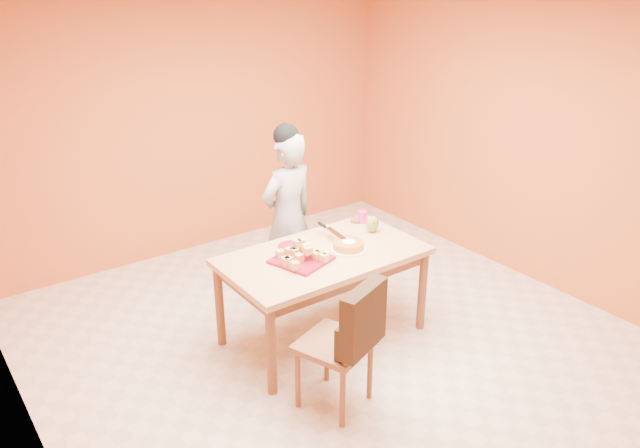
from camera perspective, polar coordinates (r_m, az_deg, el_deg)
floor at (r=5.14m, az=2.18°, el=-11.30°), size 5.00×5.00×0.00m
wall_back at (r=6.58m, az=-11.34°, el=8.95°), size 4.50×0.00×4.50m
wall_left at (r=3.69m, az=-26.29°, el=-4.38°), size 0.00×5.00×5.00m
wall_right at (r=6.12m, az=19.34°, el=7.05°), size 0.00×5.00×5.00m
dining_table at (r=4.97m, az=0.29°, el=-3.68°), size 1.60×0.90×0.76m
dining_chair at (r=4.30m, az=1.53°, el=-10.76°), size 0.59×0.66×0.99m
pastry_pile at (r=4.77m, az=-1.72°, el=-2.55°), size 0.35×0.35×0.11m
person at (r=5.56m, az=-2.96°, el=0.58°), size 0.61×0.44×1.56m
pastry_platter at (r=4.80m, az=-1.71°, el=-3.28°), size 0.48×0.48×0.02m
red_dinner_plate at (r=5.04m, az=-2.64°, el=-2.06°), size 0.24×0.24×0.01m
white_cake_plate at (r=4.99m, az=2.61°, el=-2.30°), size 0.30×0.30×0.01m
sponge_cake at (r=4.98m, az=2.62°, el=-1.94°), size 0.31×0.31×0.06m
cake_server at (r=5.10m, az=1.46°, el=-0.86°), size 0.09×0.28×0.01m
egg_ornament at (r=5.30m, az=4.82°, el=-0.02°), size 0.12×0.10×0.14m
magenta_glass at (r=5.49m, az=3.92°, el=0.65°), size 0.09×0.09×0.11m
checker_tin at (r=5.51m, az=3.34°, el=0.32°), size 0.12×0.12×0.03m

